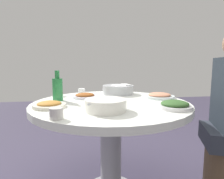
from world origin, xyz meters
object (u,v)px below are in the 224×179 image
dish_stirfry (85,96)px  dish_greens (175,105)px  round_dining_table (111,120)px  dish_tofu_braise (49,105)px  dish_shrimp (159,96)px  rice_bowl (118,89)px  green_bottle (58,89)px  tea_cup_side (58,93)px  tea_cup_near (56,114)px  soup_bowl (106,105)px  tea_cup_far (82,91)px

dish_stirfry → dish_greens: bearing=-130.6°
round_dining_table → dish_stirfry: bearing=42.5°
dish_tofu_braise → dish_shrimp: dish_shrimp is taller
dish_stirfry → dish_shrimp: size_ratio=0.83×
rice_bowl → round_dining_table: bearing=161.3°
green_bottle → tea_cup_side: 0.23m
dish_greens → green_bottle: green_bottle is taller
dish_greens → tea_cup_near: (-0.13, 0.70, 0.01)m
dish_greens → tea_cup_side: tea_cup_side is taller
rice_bowl → soup_bowl: size_ratio=1.15×
soup_bowl → dish_tofu_braise: (0.15, 0.35, -0.02)m
rice_bowl → dish_stirfry: 0.35m
round_dining_table → tea_cup_near: bearing=139.7°
round_dining_table → rice_bowl: rice_bowl is taller
dish_tofu_braise → tea_cup_side: 0.44m
dish_greens → tea_cup_near: size_ratio=3.08×
round_dining_table → green_bottle: (0.11, 0.39, 0.23)m
rice_bowl → tea_cup_near: rice_bowl is taller
dish_tofu_braise → green_bottle: 0.24m
round_dining_table → dish_shrimp: dish_shrimp is taller
round_dining_table → dish_greens: size_ratio=5.29×
dish_greens → dish_stirfry: bearing=49.4°
dish_shrimp → tea_cup_near: 0.91m
dish_tofu_braise → tea_cup_near: tea_cup_near is taller
soup_bowl → tea_cup_near: bearing=116.3°
dish_shrimp → soup_bowl: bearing=127.2°
soup_bowl → dish_greens: size_ratio=1.15×
rice_bowl → tea_cup_side: 0.54m
rice_bowl → dish_tofu_braise: (-0.47, 0.54, -0.03)m
dish_stirfry → tea_cup_far: (0.22, 0.03, 0.01)m
tea_cup_near → tea_cup_side: (0.72, 0.08, -0.00)m
tea_cup_side → tea_cup_far: bearing=-66.0°
dish_tofu_braise → dish_stirfry: bearing=-36.4°
dish_greens → dish_shrimp: 0.38m
tea_cup_near → dish_stirfry: bearing=-14.1°
green_bottle → dish_greens: bearing=-116.8°
dish_shrimp → round_dining_table: bearing=104.5°
dish_stirfry → green_bottle: bearing=113.9°
green_bottle → tea_cup_near: 0.51m
dish_shrimp → tea_cup_side: tea_cup_side is taller
tea_cup_near → round_dining_table: bearing=-40.3°
green_bottle → tea_cup_far: (0.31, -0.18, -0.07)m
round_dining_table → dish_stirfry: dish_stirfry is taller
dish_shrimp → tea_cup_side: bearing=75.3°
soup_bowl → dish_stirfry: 0.48m
soup_bowl → tea_cup_side: (0.59, 0.34, -0.01)m
round_dining_table → rice_bowl: bearing=-18.7°
rice_bowl → dish_tofu_braise: bearing=131.2°
dish_shrimp → green_bottle: size_ratio=1.06×
dish_greens → dish_stirfry: dish_greens is taller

